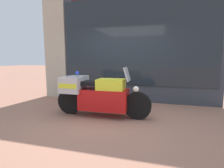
{
  "coord_description": "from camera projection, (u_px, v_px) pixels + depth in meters",
  "views": [
    {
      "loc": [
        1.17,
        -3.81,
        1.39
      ],
      "look_at": [
        -0.08,
        0.64,
        0.73
      ],
      "focal_mm": 28.0,
      "sensor_mm": 36.0,
      "label": 1
    }
  ],
  "objects": [
    {
      "name": "ground_plane",
      "position": [
        108.0,
        118.0,
        4.14
      ],
      "size": [
        60.0,
        60.0,
        0.0
      ],
      "primitive_type": "plane",
      "color": "#9E6B56"
    },
    {
      "name": "paramedic_motorcycle",
      "position": [
        97.0,
        94.0,
        4.28
      ],
      "size": [
        2.36,
        0.75,
        1.21
      ],
      "rotation": [
        0.0,
        0.0,
        0.02
      ],
      "color": "black",
      "rests_on": "ground"
    },
    {
      "name": "window_display",
      "position": [
        135.0,
        87.0,
        5.92
      ],
      "size": [
        4.61,
        0.3,
        1.92
      ],
      "color": "slate",
      "rests_on": "ground"
    },
    {
      "name": "shop_building",
      "position": [
        114.0,
        45.0,
        5.88
      ],
      "size": [
        5.89,
        0.55,
        3.74
      ],
      "color": "#333842",
      "rests_on": "ground"
    }
  ]
}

